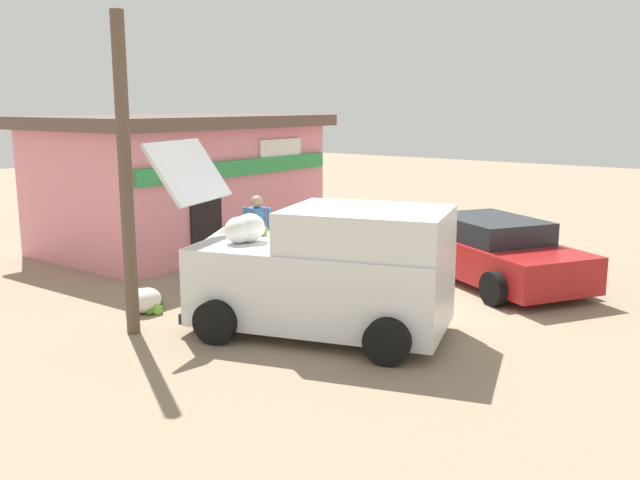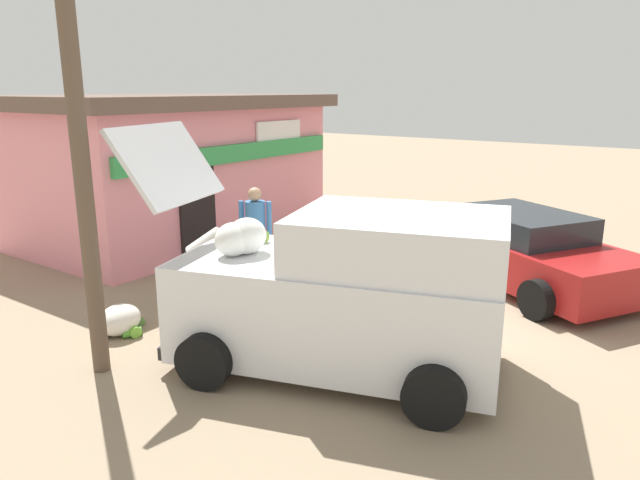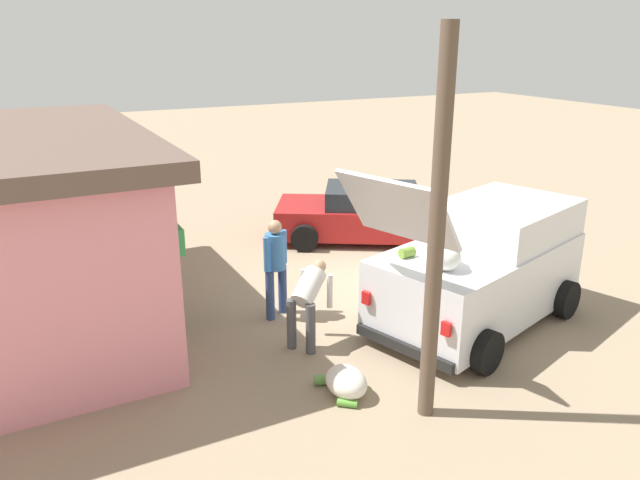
{
  "view_description": "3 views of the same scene",
  "coord_description": "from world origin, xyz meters",
  "px_view_note": "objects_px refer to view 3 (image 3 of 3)",
  "views": [
    {
      "loc": [
        -10.57,
        -6.55,
        3.47
      ],
      "look_at": [
        -0.12,
        1.34,
        0.9
      ],
      "focal_mm": 39.02,
      "sensor_mm": 36.0,
      "label": 1
    },
    {
      "loc": [
        -7.9,
        -4.06,
        3.33
      ],
      "look_at": [
        -0.61,
        1.16,
        1.01
      ],
      "focal_mm": 32.95,
      "sensor_mm": 36.0,
      "label": 2
    },
    {
      "loc": [
        -9.57,
        6.21,
        4.66
      ],
      "look_at": [
        -0.05,
        1.39,
        1.04
      ],
      "focal_mm": 34.44,
      "sensor_mm": 36.0,
      "label": 3
    }
  ],
  "objects_px": {
    "storefront_bar": "(7,232)",
    "delivery_van": "(482,266)",
    "paint_bucket": "(163,243)",
    "unloaded_banana_pile": "(346,382)",
    "parked_sedan": "(371,214)",
    "vendor_standing": "(276,261)",
    "customer_bending": "(308,297)"
  },
  "relations": [
    {
      "from": "storefront_bar",
      "to": "delivery_van",
      "type": "bearing_deg",
      "value": -115.61
    },
    {
      "from": "paint_bucket",
      "to": "delivery_van",
      "type": "bearing_deg",
      "value": -146.38
    },
    {
      "from": "storefront_bar",
      "to": "delivery_van",
      "type": "relative_size",
      "value": 1.45
    },
    {
      "from": "unloaded_banana_pile",
      "to": "parked_sedan",
      "type": "bearing_deg",
      "value": -34.27
    },
    {
      "from": "storefront_bar",
      "to": "vendor_standing",
      "type": "xyz_separation_m",
      "value": [
        -1.62,
        -3.96,
        -0.62
      ]
    },
    {
      "from": "vendor_standing",
      "to": "customer_bending",
      "type": "distance_m",
      "value": 1.2
    },
    {
      "from": "vendor_standing",
      "to": "unloaded_banana_pile",
      "type": "distance_m",
      "value": 2.82
    },
    {
      "from": "customer_bending",
      "to": "parked_sedan",
      "type": "bearing_deg",
      "value": -41.9
    },
    {
      "from": "parked_sedan",
      "to": "customer_bending",
      "type": "xyz_separation_m",
      "value": [
        -4.01,
        3.6,
        0.21
      ]
    },
    {
      "from": "storefront_bar",
      "to": "unloaded_banana_pile",
      "type": "distance_m",
      "value": 5.95
    },
    {
      "from": "storefront_bar",
      "to": "paint_bucket",
      "type": "distance_m",
      "value": 4.23
    },
    {
      "from": "delivery_van",
      "to": "parked_sedan",
      "type": "xyz_separation_m",
      "value": [
        4.52,
        -0.64,
        -0.38
      ]
    },
    {
      "from": "delivery_van",
      "to": "unloaded_banana_pile",
      "type": "bearing_deg",
      "value": 107.6
    },
    {
      "from": "parked_sedan",
      "to": "paint_bucket",
      "type": "distance_m",
      "value": 4.84
    },
    {
      "from": "delivery_van",
      "to": "customer_bending",
      "type": "xyz_separation_m",
      "value": [
        0.52,
        2.96,
        -0.17
      ]
    },
    {
      "from": "vendor_standing",
      "to": "unloaded_banana_pile",
      "type": "bearing_deg",
      "value": 177.13
    },
    {
      "from": "storefront_bar",
      "to": "delivery_van",
      "type": "distance_m",
      "value": 7.73
    },
    {
      "from": "delivery_van",
      "to": "vendor_standing",
      "type": "xyz_separation_m",
      "value": [
        1.71,
        2.99,
        0.02
      ]
    },
    {
      "from": "delivery_van",
      "to": "paint_bucket",
      "type": "relative_size",
      "value": 13.45
    },
    {
      "from": "vendor_standing",
      "to": "unloaded_banana_pile",
      "type": "relative_size",
      "value": 2.01
    },
    {
      "from": "parked_sedan",
      "to": "customer_bending",
      "type": "relative_size",
      "value": 3.59
    },
    {
      "from": "storefront_bar",
      "to": "parked_sedan",
      "type": "distance_m",
      "value": 7.74
    },
    {
      "from": "unloaded_banana_pile",
      "to": "vendor_standing",
      "type": "bearing_deg",
      "value": -2.87
    },
    {
      "from": "parked_sedan",
      "to": "paint_bucket",
      "type": "height_order",
      "value": "parked_sedan"
    },
    {
      "from": "delivery_van",
      "to": "parked_sedan",
      "type": "height_order",
      "value": "delivery_van"
    },
    {
      "from": "delivery_van",
      "to": "unloaded_banana_pile",
      "type": "distance_m",
      "value": 3.37
    },
    {
      "from": "delivery_van",
      "to": "paint_bucket",
      "type": "xyz_separation_m",
      "value": [
        5.96,
        3.96,
        -0.81
      ]
    },
    {
      "from": "storefront_bar",
      "to": "customer_bending",
      "type": "bearing_deg",
      "value": -125.21
    },
    {
      "from": "storefront_bar",
      "to": "unloaded_banana_pile",
      "type": "height_order",
      "value": "storefront_bar"
    },
    {
      "from": "delivery_van",
      "to": "vendor_standing",
      "type": "bearing_deg",
      "value": 60.27
    },
    {
      "from": "vendor_standing",
      "to": "unloaded_banana_pile",
      "type": "height_order",
      "value": "vendor_standing"
    },
    {
      "from": "storefront_bar",
      "to": "paint_bucket",
      "type": "bearing_deg",
      "value": -48.65
    }
  ]
}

